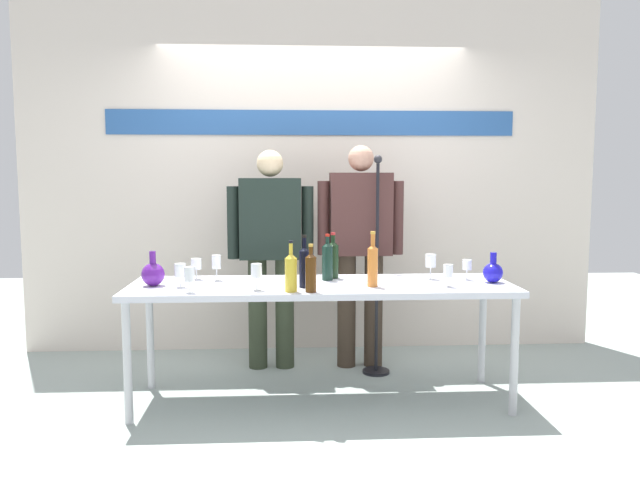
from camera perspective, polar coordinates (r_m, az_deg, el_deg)
The scene contains 22 objects.
ground_plane at distance 4.13m, azimuth 0.12°, elevation -14.64°, with size 10.00×10.00×0.00m, color #97A59E.
back_wall at distance 5.15m, azimuth -0.71°, elevation 6.51°, with size 4.75×0.11×3.00m.
display_table at distance 3.94m, azimuth 0.12°, elevation -4.87°, with size 2.43×0.71×0.77m.
decanter_blue_left at distance 3.97m, azimuth -15.21°, elevation -3.04°, with size 0.14×0.14×0.22m.
decanter_blue_right at distance 4.11m, azimuth 15.72°, elevation -2.86°, with size 0.13×0.13×0.20m.
presenter_left at distance 4.62m, azimuth -4.59°, elevation -0.36°, with size 0.64×0.22×1.64m.
presenter_right at distance 4.65m, azimuth 3.77°, elevation -0.02°, with size 0.65×0.22×1.68m.
wine_bottle_0 at distance 4.12m, azimuth 1.21°, elevation -1.71°, with size 0.08×0.08×0.31m.
wine_bottle_1 at distance 3.63m, azimuth -0.85°, elevation -2.91°, with size 0.07×0.07×0.29m.
wine_bottle_2 at distance 3.64m, azimuth -2.70°, elevation -2.91°, with size 0.07×0.07×0.31m.
wine_bottle_3 at distance 3.78m, azimuth -1.45°, elevation -2.39°, with size 0.07×0.07×0.32m.
wine_bottle_4 at distance 3.82m, azimuth 4.90°, elevation -2.19°, with size 0.07×0.07×0.34m.
wine_bottle_5 at distance 4.04m, azimuth 0.69°, elevation -1.88°, with size 0.07×0.07×0.31m.
wine_glass_left_0 at distance 4.15m, azimuth -11.39°, elevation -2.23°, with size 0.07×0.07×0.14m.
wine_glass_left_1 at distance 4.08m, azimuth -9.57°, elevation -2.08°, with size 0.06×0.06×0.17m.
wine_glass_left_2 at distance 3.88m, azimuth -12.83°, elevation -2.78°, with size 0.07×0.07×0.15m.
wine_glass_left_3 at distance 3.70m, azimuth -5.91°, elevation -2.88°, with size 0.07×0.07×0.16m.
wine_glass_left_4 at distance 3.69m, azimuth -12.01°, elevation -3.16°, with size 0.06×0.06×0.15m.
wine_glass_right_0 at distance 3.88m, azimuth 11.79°, elevation -2.86°, with size 0.06×0.06×0.14m.
wine_glass_right_1 at distance 4.16m, azimuth 13.46°, elevation -2.30°, with size 0.06×0.06×0.14m.
wine_glass_right_2 at distance 4.15m, azimuth 10.21°, elevation -1.94°, with size 0.07×0.07×0.17m.
microphone_stand at distance 4.55m, azimuth 5.27°, elevation -5.63°, with size 0.20×0.20×1.60m.
Camera 1 is at (-0.23, -3.86, 1.46)m, focal length 34.55 mm.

